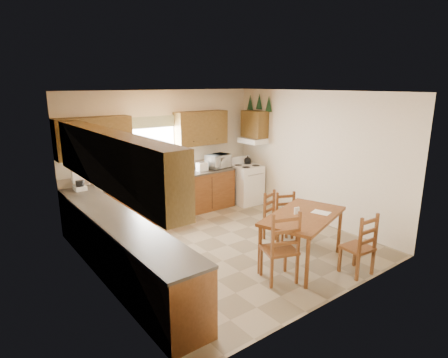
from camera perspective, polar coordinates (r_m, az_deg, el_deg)
floor at (r=6.85m, az=0.53°, el=-10.06°), size 4.50×4.50×0.00m
ceiling at (r=6.23m, az=0.59°, el=13.16°), size 4.50×4.50×0.00m
wall_left at (r=5.38m, az=-18.76°, el=-2.44°), size 4.50×4.50×0.00m
wall_right at (r=7.96m, az=13.49°, el=3.25°), size 4.50×4.50×0.00m
wall_back at (r=8.26m, az=-9.08°, el=3.87°), size 4.50×4.50×0.00m
wall_front at (r=4.90m, az=16.96°, el=-3.93°), size 4.50×4.50×0.00m
lower_cab_back at (r=8.05m, az=-10.15°, el=-3.13°), size 3.75×0.60×0.88m
lower_cab_left at (r=5.66m, az=-14.59°, el=-11.15°), size 0.60×3.60×0.88m
counter_back at (r=7.93m, az=-10.30°, el=0.05°), size 3.75×0.63×0.04m
counter_left at (r=5.48m, az=-14.89°, el=-6.80°), size 0.63×3.60×0.04m
backsplash at (r=8.16m, az=-11.26°, el=1.20°), size 3.75×0.01×0.18m
upper_cab_back_left at (r=7.43m, az=-19.21°, el=6.03°), size 1.41×0.33×0.75m
upper_cab_back_right at (r=8.49m, az=-3.51°, el=7.75°), size 1.25×0.33×0.75m
upper_cab_left at (r=5.17m, az=-16.95°, el=2.83°), size 0.33×3.60×0.75m
upper_cab_stove at (r=8.88m, az=4.69°, el=8.32°), size 0.33×0.62×0.62m
range_hood at (r=8.90m, az=4.40°, el=5.87°), size 0.44×0.62×0.12m
window_frame at (r=8.07m, az=-10.91°, el=4.98°), size 1.13×0.02×1.18m
window_pane at (r=8.06m, az=-10.89°, el=4.98°), size 1.05×0.01×1.10m
window_valance at (r=7.98m, az=-10.98°, el=8.50°), size 1.19×0.01×0.24m
sink_basin at (r=7.95m, az=-9.83°, el=0.41°), size 0.75×0.45×0.04m
pine_decal_a at (r=8.70m, az=6.84°, el=11.32°), size 0.22×0.22×0.36m
pine_decal_b at (r=8.93m, az=5.39°, el=11.69°), size 0.22×0.22×0.36m
pine_decal_c at (r=9.17m, az=4.01°, el=11.54°), size 0.22×0.22×0.36m
stove at (r=9.04m, az=3.47°, el=-0.87°), size 0.67×0.69×0.91m
coffeemaker at (r=7.36m, az=-21.21°, el=-0.29°), size 0.25×0.28×0.35m
paper_towel at (r=8.20m, az=-6.22°, el=1.77°), size 0.11×0.11×0.26m
toaster at (r=8.40m, az=-3.35°, el=1.89°), size 0.25×0.16×0.20m
microwave at (r=8.71m, az=-0.88°, el=2.75°), size 0.57×0.45×0.31m
dining_table at (r=6.21m, az=11.80°, el=-8.91°), size 1.73×1.32×0.82m
chair_near_left at (r=5.59m, az=8.44°, el=-9.94°), size 0.58×0.57×1.10m
chair_near_right at (r=6.07m, az=19.71°, el=-9.24°), size 0.44×0.42×0.98m
chair_far_left at (r=7.03m, az=7.90°, el=-5.63°), size 0.44×0.43×0.89m
chair_far_right at (r=6.88m, az=9.72°, el=-6.03°), size 0.50×0.49×0.91m
table_paper at (r=6.22m, az=14.57°, el=-4.95°), size 0.28×0.32×0.00m
table_card at (r=6.05m, az=11.02°, el=-4.76°), size 0.09×0.04×0.11m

